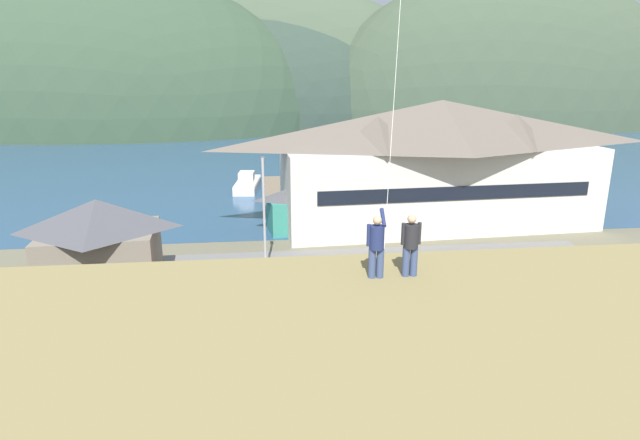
% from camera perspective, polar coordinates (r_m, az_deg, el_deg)
% --- Properties ---
extents(ground_plane, '(600.00, 600.00, 0.00)m').
position_cam_1_polar(ground_plane, '(25.57, 3.23, -14.43)').
color(ground_plane, '#66604C').
extents(parking_lot_pad, '(40.00, 20.00, 0.10)m').
position_cam_1_polar(parking_lot_pad, '(29.92, 1.63, -9.58)').
color(parking_lot_pad, slate).
rests_on(parking_lot_pad, ground).
extents(bay_water, '(360.00, 84.00, 0.03)m').
position_cam_1_polar(bay_water, '(82.87, -3.68, 6.77)').
color(bay_water, navy).
rests_on(bay_water, ground).
extents(far_hill_west_ridge, '(99.15, 58.40, 70.93)m').
position_cam_1_polar(far_hill_west_ridge, '(136.22, -20.89, 9.28)').
color(far_hill_west_ridge, '#334733').
rests_on(far_hill_west_ridge, ground).
extents(far_hill_east_peak, '(149.97, 44.94, 76.48)m').
position_cam_1_polar(far_hill_east_peak, '(143.76, -12.27, 10.22)').
color(far_hill_east_peak, '#42513D').
rests_on(far_hill_east_peak, ground).
extents(far_hill_center_saddle, '(109.88, 56.77, 63.73)m').
position_cam_1_polar(far_hill_center_saddle, '(143.97, -9.48, 10.37)').
color(far_hill_center_saddle, '#2D3D33').
rests_on(far_hill_center_saddle, ground).
extents(far_hill_far_shoulder, '(99.89, 46.37, 76.02)m').
position_cam_1_polar(far_hill_far_shoulder, '(145.99, 19.38, 9.78)').
color(far_hill_far_shoulder, '#3D4C38').
rests_on(far_hill_far_shoulder, ground).
extents(harbor_lodge, '(28.54, 10.94, 10.78)m').
position_cam_1_polar(harbor_lodge, '(45.70, 12.95, 6.33)').
color(harbor_lodge, beige).
rests_on(harbor_lodge, ground).
extents(storage_shed_near_lot, '(7.33, 6.39, 5.82)m').
position_cam_1_polar(storage_shed_near_lot, '(33.59, -22.91, -2.55)').
color(storage_shed_near_lot, '#756B5B').
rests_on(storage_shed_near_lot, ground).
extents(storage_shed_waterside, '(6.43, 4.73, 4.03)m').
position_cam_1_polar(storage_shed_waterside, '(43.75, -2.04, 1.49)').
color(storage_shed_waterside, '#338475').
rests_on(storage_shed_waterside, ground).
extents(wharf_dock, '(3.20, 15.50, 0.70)m').
position_cam_1_polar(wharf_dock, '(57.06, -4.46, 3.02)').
color(wharf_dock, '#70604C').
rests_on(wharf_dock, ground).
extents(moored_boat_wharfside, '(3.09, 7.62, 2.16)m').
position_cam_1_polar(moored_boat_wharfside, '(60.39, -7.96, 3.98)').
color(moored_boat_wharfside, silver).
rests_on(moored_boat_wharfside, ground).
extents(parked_car_front_row_red, '(4.35, 2.36, 1.82)m').
position_cam_1_polar(parked_car_front_row_red, '(30.92, -13.74, -7.13)').
color(parked_car_front_row_red, red).
rests_on(parked_car_front_row_red, parking_lot_pad).
extents(parked_car_front_row_end, '(4.26, 2.17, 1.82)m').
position_cam_1_polar(parked_car_front_row_end, '(33.67, 15.07, -5.31)').
color(parked_car_front_row_end, '#B28923').
rests_on(parked_car_front_row_end, parking_lot_pad).
extents(parked_car_lone_by_shed, '(4.26, 2.18, 1.82)m').
position_cam_1_polar(parked_car_lone_by_shed, '(24.73, -10.28, -12.96)').
color(parked_car_lone_by_shed, slate).
rests_on(parked_car_lone_by_shed, parking_lot_pad).
extents(parked_car_back_row_left, '(4.25, 2.15, 1.82)m').
position_cam_1_polar(parked_car_back_row_left, '(24.64, 5.38, -12.88)').
color(parked_car_back_row_left, navy).
rests_on(parked_car_back_row_left, parking_lot_pad).
extents(parked_car_mid_row_near, '(4.36, 2.38, 1.82)m').
position_cam_1_polar(parked_car_mid_row_near, '(28.85, 21.50, -9.52)').
color(parked_car_mid_row_near, '#236633').
rests_on(parked_car_mid_row_near, parking_lot_pad).
extents(parked_car_corner_spot, '(4.26, 2.18, 1.82)m').
position_cam_1_polar(parked_car_corner_spot, '(34.94, 24.41, -5.44)').
color(parked_car_corner_spot, silver).
rests_on(parked_car_corner_spot, parking_lot_pad).
extents(parked_car_mid_row_far, '(4.30, 2.26, 1.82)m').
position_cam_1_polar(parked_car_mid_row_far, '(31.91, 1.09, -5.93)').
color(parked_car_mid_row_far, '#B28923').
rests_on(parked_car_mid_row_far, parking_lot_pad).
extents(parking_light_pole, '(0.24, 0.78, 7.70)m').
position_cam_1_polar(parking_light_pole, '(33.39, -6.16, 1.17)').
color(parking_light_pole, '#ADADB2').
rests_on(parking_light_pole, parking_lot_pad).
extents(person_kite_flyer, '(0.53, 0.65, 1.86)m').
position_cam_1_polar(person_kite_flyer, '(13.99, 6.22, -2.65)').
color(person_kite_flyer, '#384770').
rests_on(person_kite_flyer, grassy_hill_foreground).
extents(person_companion, '(0.55, 0.40, 1.74)m').
position_cam_1_polar(person_companion, '(14.24, 9.92, -2.54)').
color(person_companion, '#384770').
rests_on(person_companion, grassy_hill_foreground).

